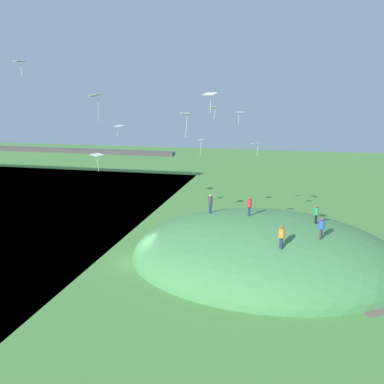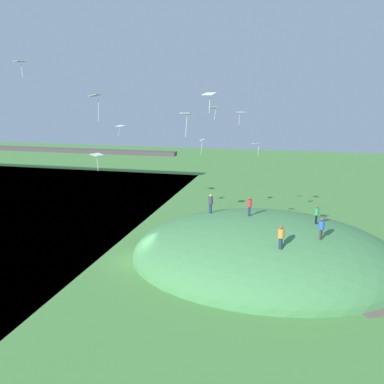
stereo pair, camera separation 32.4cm
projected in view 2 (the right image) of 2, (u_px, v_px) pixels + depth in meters
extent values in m
plane|color=#4C883F|center=(139.00, 261.00, 34.75)|extent=(160.00, 160.00, 0.00)
ellipsoid|color=#46854B|center=(264.00, 259.00, 35.09)|extent=(23.97, 18.98, 7.82)
cube|color=#4D4845|center=(50.00, 150.00, 72.86)|extent=(48.46, 1.80, 0.70)
cube|color=#22344A|center=(249.00, 212.00, 34.62)|extent=(0.23, 0.18, 0.84)
cylinder|color=red|center=(250.00, 203.00, 34.44)|extent=(0.49, 0.49, 0.67)
sphere|color=brown|center=(250.00, 198.00, 34.34)|extent=(0.25, 0.25, 0.25)
cube|color=#20314C|center=(281.00, 243.00, 28.89)|extent=(0.29, 0.28, 0.87)
cylinder|color=orange|center=(281.00, 233.00, 28.71)|extent=(0.67, 0.67, 0.69)
sphere|color=brown|center=(281.00, 227.00, 28.59)|extent=(0.26, 0.26, 0.26)
cube|color=black|center=(316.00, 219.00, 33.21)|extent=(0.17, 0.23, 0.78)
cylinder|color=#2B9356|center=(317.00, 211.00, 33.05)|extent=(0.47, 0.47, 0.62)
sphere|color=brown|center=(317.00, 207.00, 32.95)|extent=(0.23, 0.23, 0.23)
cube|color=#3E3B36|center=(321.00, 234.00, 30.26)|extent=(0.26, 0.28, 0.84)
cylinder|color=blue|center=(321.00, 225.00, 30.09)|extent=(0.63, 0.63, 0.66)
sphere|color=brown|center=(322.00, 219.00, 29.98)|extent=(0.25, 0.25, 0.25)
cube|color=navy|center=(210.00, 209.00, 37.00)|extent=(0.28, 0.22, 0.89)
cylinder|color=#443A4A|center=(210.00, 201.00, 36.81)|extent=(0.58, 0.58, 0.70)
sphere|color=tan|center=(211.00, 196.00, 36.70)|extent=(0.27, 0.27, 0.27)
cube|color=white|center=(120.00, 126.00, 45.78)|extent=(1.39, 1.30, 0.16)
cylinder|color=white|center=(119.00, 132.00, 46.17)|extent=(0.16, 0.11, 0.93)
cube|color=white|center=(97.00, 155.00, 29.05)|extent=(0.83, 1.01, 0.14)
cylinder|color=white|center=(98.00, 164.00, 29.33)|extent=(0.04, 0.11, 1.04)
cube|color=white|center=(256.00, 143.00, 40.10)|extent=(0.92, 0.90, 0.12)
cylinder|color=white|center=(258.00, 151.00, 40.50)|extent=(0.10, 0.19, 1.19)
cube|color=white|center=(209.00, 94.00, 25.85)|extent=(1.01, 0.87, 0.18)
cylinder|color=white|center=(210.00, 105.00, 26.25)|extent=(0.11, 0.16, 1.04)
cube|color=white|center=(95.00, 95.00, 32.70)|extent=(0.77, 1.11, 0.18)
cylinder|color=white|center=(98.00, 110.00, 33.21)|extent=(0.14, 0.06, 1.88)
cube|color=silver|center=(20.00, 62.00, 30.61)|extent=(0.81, 0.96, 0.03)
cylinder|color=silver|center=(22.00, 71.00, 30.97)|extent=(0.12, 0.11, 0.96)
cube|color=silver|center=(213.00, 108.00, 37.34)|extent=(0.87, 0.78, 0.18)
cylinder|color=silver|center=(215.00, 114.00, 37.41)|extent=(0.17, 0.08, 0.93)
cube|color=silver|center=(242.00, 112.00, 37.71)|extent=(1.07, 1.08, 0.04)
cylinder|color=silver|center=(239.00, 120.00, 38.15)|extent=(0.04, 0.11, 1.02)
cube|color=white|center=(186.00, 114.00, 31.10)|extent=(0.83, 0.58, 0.14)
cylinder|color=white|center=(186.00, 127.00, 31.37)|extent=(0.12, 0.22, 1.63)
cube|color=silver|center=(202.00, 140.00, 41.85)|extent=(0.57, 0.80, 0.19)
cylinder|color=silver|center=(201.00, 149.00, 41.94)|extent=(0.15, 0.07, 1.47)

